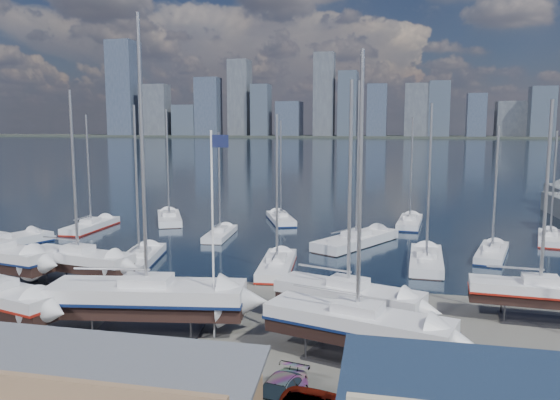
# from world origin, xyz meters

# --- Properties ---
(ground) EXTENTS (1400.00, 1400.00, 0.00)m
(ground) POSITION_xyz_m (0.00, -10.00, 0.00)
(ground) COLOR #605E59
(ground) RESTS_ON ground
(water) EXTENTS (1400.00, 600.00, 0.40)m
(water) POSITION_xyz_m (0.00, 300.00, -0.15)
(water) COLOR #1B293F
(water) RESTS_ON ground
(far_shore) EXTENTS (1400.00, 80.00, 2.20)m
(far_shore) POSITION_xyz_m (0.00, 560.00, 1.10)
(far_shore) COLOR #2D332D
(far_shore) RESTS_ON ground
(skyline) EXTENTS (639.14, 43.80, 107.69)m
(skyline) POSITION_xyz_m (-7.83, 553.76, 39.09)
(skyline) COLOR #475166
(skyline) RESTS_ON far_shore
(sailboat_cradle_2) EXTENTS (9.71, 4.28, 15.37)m
(sailboat_cradle_2) POSITION_xyz_m (-13.93, -3.54, 2.04)
(sailboat_cradle_2) COLOR #2D2D33
(sailboat_cradle_2) RESTS_ON ground
(sailboat_cradle_3) EXTENTS (12.32, 5.16, 19.05)m
(sailboat_cradle_3) POSITION_xyz_m (-3.85, -11.91, 2.23)
(sailboat_cradle_3) COLOR #2D2D33
(sailboat_cradle_3) RESTS_ON ground
(sailboat_cradle_4) EXTENTS (9.72, 5.54, 15.36)m
(sailboat_cradle_4) POSITION_xyz_m (8.04, -8.34, 2.04)
(sailboat_cradle_4) COLOR #2D2D33
(sailboat_cradle_4) RESTS_ON ground
(sailboat_cradle_5) EXTENTS (10.59, 5.66, 16.45)m
(sailboat_cradle_5) POSITION_xyz_m (9.01, -13.31, 2.09)
(sailboat_cradle_5) COLOR #2D2D33
(sailboat_cradle_5) RESTS_ON ground
(sailboat_cradle_6) EXTENTS (8.88, 3.04, 14.26)m
(sailboat_cradle_6) POSITION_xyz_m (20.04, -4.68, 1.98)
(sailboat_cradle_6) COLOR #2D2D33
(sailboat_cradle_6) RESTS_ON ground
(sailboat_moored_1) EXTENTS (3.03, 9.86, 14.63)m
(sailboat_moored_1) POSITION_xyz_m (-25.88, 17.72, 0.31)
(sailboat_moored_1) COLOR black
(sailboat_moored_1) RESTS_ON water
(sailboat_moored_2) EXTENTS (7.04, 10.48, 15.48)m
(sailboat_moored_2) POSITION_xyz_m (-18.67, 24.70, 0.32)
(sailboat_moored_2) COLOR black
(sailboat_moored_2) RESTS_ON water
(sailboat_moored_3) EXTENTS (4.86, 10.50, 15.15)m
(sailboat_moored_3) POSITION_xyz_m (-12.17, 3.36, 0.31)
(sailboat_moored_3) COLOR black
(sailboat_moored_3) RESTS_ON water
(sailboat_moored_4) EXTENTS (3.05, 8.44, 12.48)m
(sailboat_moored_4) POSITION_xyz_m (-8.84, 16.55, 0.33)
(sailboat_moored_4) COLOR black
(sailboat_moored_4) RESTS_ON water
(sailboat_moored_5) EXTENTS (5.89, 9.61, 13.92)m
(sailboat_moored_5) POSITION_xyz_m (-4.27, 27.91, 0.31)
(sailboat_moored_5) COLOR black
(sailboat_moored_5) RESTS_ON water
(sailboat_moored_6) EXTENTS (3.66, 9.77, 14.26)m
(sailboat_moored_6) POSITION_xyz_m (0.65, 4.04, 0.31)
(sailboat_moored_6) COLOR black
(sailboat_moored_6) RESTS_ON water
(sailboat_moored_7) EXTENTS (8.66, 12.11, 18.06)m
(sailboat_moored_7) POSITION_xyz_m (6.66, 15.65, 0.33)
(sailboat_moored_7) COLOR black
(sailboat_moored_7) RESTS_ON water
(sailboat_moored_8) EXTENTS (3.51, 9.80, 14.35)m
(sailboat_moored_8) POSITION_xyz_m (12.37, 28.77, 0.31)
(sailboat_moored_8) COLOR black
(sailboat_moored_8) RESTS_ON water
(sailboat_moored_9) EXTENTS (3.21, 10.23, 15.30)m
(sailboat_moored_9) POSITION_xyz_m (13.57, 8.61, 0.32)
(sailboat_moored_9) COLOR black
(sailboat_moored_9) RESTS_ON water
(sailboat_moored_10) EXTENTS (4.53, 9.19, 13.23)m
(sailboat_moored_10) POSITION_xyz_m (19.92, 13.24, 0.31)
(sailboat_moored_10) COLOR black
(sailboat_moored_10) RESTS_ON water
(sailboat_moored_11) EXTENTS (4.19, 8.79, 12.67)m
(sailboat_moored_11) POSITION_xyz_m (27.28, 22.12, 0.31)
(sailboat_moored_11) COLOR black
(sailboat_moored_11) RESTS_ON water
(car_b) EXTENTS (4.52, 1.77, 1.47)m
(car_b) POSITION_xyz_m (-5.69, -17.92, 0.73)
(car_b) COLOR gray
(car_b) RESTS_ON ground
(car_d) EXTENTS (2.61, 4.67, 1.28)m
(car_d) POSITION_xyz_m (5.90, -19.02, 0.64)
(car_d) COLOR gray
(car_d) RESTS_ON ground
(flagpole) EXTENTS (1.09, 0.12, 12.38)m
(flagpole) POSITION_xyz_m (0.46, -11.74, 7.15)
(flagpole) COLOR white
(flagpole) RESTS_ON ground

